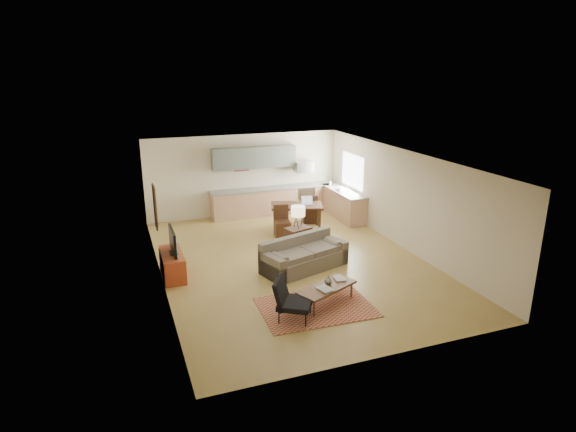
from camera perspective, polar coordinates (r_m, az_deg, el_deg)
name	(u,v)px	position (r m, az deg, el deg)	size (l,w,h in m)	color
room	(292,212)	(11.96, 0.50, 0.51)	(9.00, 9.00, 9.00)	#9E8140
kitchen_counter_back	(273,201)	(16.28, -1.75, 1.83)	(4.26, 0.64, 0.92)	tan
kitchen_counter_right	(343,204)	(15.99, 6.53, 1.43)	(0.64, 2.26, 0.92)	tan
kitchen_range	(303,198)	(16.65, 1.85, 2.15)	(0.62, 0.62, 0.90)	#A5A8AD
kitchen_microwave	(304,167)	(16.42, 1.86, 5.87)	(0.62, 0.40, 0.35)	#A5A8AD
upper_cabinets	(254,157)	(15.92, -4.03, 6.94)	(2.80, 0.34, 0.70)	slate
window_right	(352,171)	(15.86, 7.63, 5.32)	(0.02, 1.40, 1.05)	white
wall_art_left	(155,207)	(12.09, -15.45, 1.04)	(0.06, 0.42, 1.10)	olive
triptych	(241,164)	(15.98, -5.54, 6.21)	(1.70, 0.04, 0.50)	beige
rug	(316,307)	(10.22, 3.34, -10.75)	(2.32, 1.60, 0.02)	maroon
sofa	(304,254)	(11.88, 1.96, -4.51)	(2.27, 0.99, 0.79)	#696051
coffee_table	(326,295)	(10.29, 4.58, -9.32)	(1.37, 0.54, 0.41)	#51321C
book_a	(320,291)	(9.98, 3.81, -8.81)	(0.33, 0.39, 0.03)	maroon
book_b	(334,279)	(10.52, 5.53, -7.43)	(0.26, 0.33, 0.02)	navy
vase	(328,280)	(10.27, 4.79, -7.57)	(0.21, 0.21, 0.19)	black
armchair	(295,300)	(9.59, 0.84, -9.90)	(0.74, 0.74, 0.85)	black
tv_credenza	(172,265)	(11.83, -13.55, -5.62)	(0.49, 1.28, 0.59)	#9B3318
tv	(173,241)	(11.63, -13.51, -2.92)	(0.10, 0.98, 0.59)	black
console_table	(298,241)	(12.76, 1.18, -2.99)	(0.65, 0.43, 0.76)	#382013
table_lamp	(298,217)	(12.54, 1.20, -0.08)	(0.37, 0.37, 0.61)	beige
dining_table	(297,217)	(14.74, 1.03, -0.11)	(1.55, 0.89, 0.78)	#382013
dining_chair_near	(282,222)	(14.06, -0.68, -0.67)	(0.45, 0.47, 0.93)	#382013
dining_chair_far	(310,208)	(15.40, 2.59, 0.92)	(0.44, 0.47, 0.93)	#382013
laptop	(307,201)	(14.62, 2.32, 1.83)	(0.33, 0.25, 0.25)	#A5A8AD
soap_bottle	(330,183)	(16.50, 5.04, 3.97)	(0.10, 0.10, 0.19)	beige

